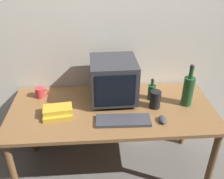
% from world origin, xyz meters
% --- Properties ---
extents(ground_plane, '(6.00, 6.00, 0.00)m').
position_xyz_m(ground_plane, '(0.00, 0.00, 0.00)').
color(ground_plane, slate).
extents(back_wall, '(4.00, 0.08, 2.50)m').
position_xyz_m(back_wall, '(0.00, 0.45, 1.25)').
color(back_wall, silver).
rests_on(back_wall, ground).
extents(desk, '(1.70, 0.77, 0.73)m').
position_xyz_m(desk, '(0.00, 0.00, 0.65)').
color(desk, olive).
rests_on(desk, ground).
extents(crt_monitor, '(0.39, 0.40, 0.37)m').
position_xyz_m(crt_monitor, '(0.02, 0.14, 0.92)').
color(crt_monitor, '#333338').
rests_on(crt_monitor, desk).
extents(keyboard, '(0.42, 0.16, 0.02)m').
position_xyz_m(keyboard, '(0.07, -0.19, 0.74)').
color(keyboard, '#3F3F47').
rests_on(keyboard, desk).
extents(computer_mouse, '(0.06, 0.10, 0.04)m').
position_xyz_m(computer_mouse, '(0.38, -0.21, 0.75)').
color(computer_mouse, '#3F3F47').
rests_on(computer_mouse, desk).
extents(bottle_tall, '(0.09, 0.09, 0.37)m').
position_xyz_m(bottle_tall, '(0.63, 0.02, 0.87)').
color(bottle_tall, '#1E4C23').
rests_on(bottle_tall, desk).
extents(bottle_short, '(0.07, 0.07, 0.20)m').
position_xyz_m(bottle_short, '(0.36, 0.12, 0.80)').
color(bottle_short, '#1E4C23').
rests_on(bottle_short, desk).
extents(book_stack, '(0.25, 0.19, 0.07)m').
position_xyz_m(book_stack, '(-0.44, -0.07, 0.76)').
color(book_stack, gold).
rests_on(book_stack, desk).
extents(mug, '(0.12, 0.08, 0.09)m').
position_xyz_m(mug, '(-0.62, 0.22, 0.77)').
color(mug, '#CC383D').
rests_on(mug, desk).
extents(metal_canister, '(0.09, 0.09, 0.15)m').
position_xyz_m(metal_canister, '(0.36, -0.01, 0.80)').
color(metal_canister, black).
rests_on(metal_canister, desk).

